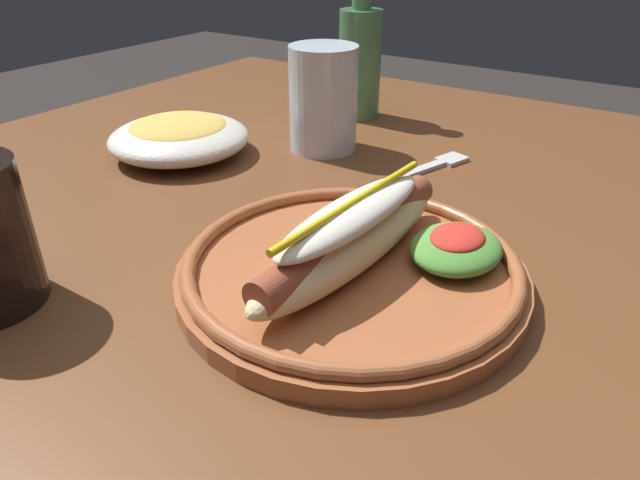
% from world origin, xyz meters
% --- Properties ---
extents(dining_table, '(1.13, 0.92, 0.74)m').
position_xyz_m(dining_table, '(0.00, 0.00, 0.64)').
color(dining_table, brown).
rests_on(dining_table, ground_plane).
extents(hot_dog_plate, '(0.28, 0.28, 0.08)m').
position_xyz_m(hot_dog_plate, '(-0.05, -0.17, 0.76)').
color(hot_dog_plate, '#9E5633').
rests_on(hot_dog_plate, dining_table).
extents(fork, '(0.12, 0.06, 0.00)m').
position_xyz_m(fork, '(0.21, -0.12, 0.74)').
color(fork, silver).
rests_on(fork, dining_table).
extents(water_cup, '(0.08, 0.08, 0.13)m').
position_xyz_m(water_cup, '(0.19, 0.02, 0.80)').
color(water_cup, silver).
rests_on(water_cup, dining_table).
extents(glass_bottle, '(0.06, 0.06, 0.22)m').
position_xyz_m(glass_bottle, '(0.33, 0.05, 0.82)').
color(glass_bottle, '#4C7F51').
rests_on(glass_bottle, dining_table).
extents(side_bowl, '(0.17, 0.17, 0.05)m').
position_xyz_m(side_bowl, '(0.07, 0.15, 0.76)').
color(side_bowl, silver).
rests_on(side_bowl, dining_table).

